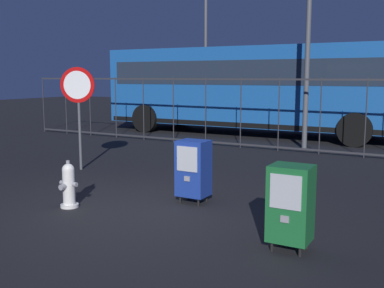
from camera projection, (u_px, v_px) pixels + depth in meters
name	position (u px, v px, depth m)	size (l,w,h in m)	color
ground_plane	(136.00, 211.00, 7.00)	(60.00, 60.00, 0.00)	black
fire_hydrant	(69.00, 185.00, 7.15)	(0.33, 0.31, 0.75)	silver
newspaper_box_primary	(193.00, 168.00, 7.39)	(0.48, 0.42, 1.02)	black
newspaper_box_secondary	(291.00, 203.00, 5.34)	(0.48, 0.42, 1.02)	black
stop_sign	(78.00, 97.00, 9.86)	(0.71, 0.31, 2.23)	#4C4F54
fence_barrier	(279.00, 114.00, 12.49)	(18.03, 0.04, 2.00)	#2D2D33
bus_near	(253.00, 86.00, 15.94)	(10.52, 2.84, 3.00)	#19519E
street_light_near_right	(206.00, 21.00, 20.59)	(0.32, 0.32, 7.86)	#4C4F54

